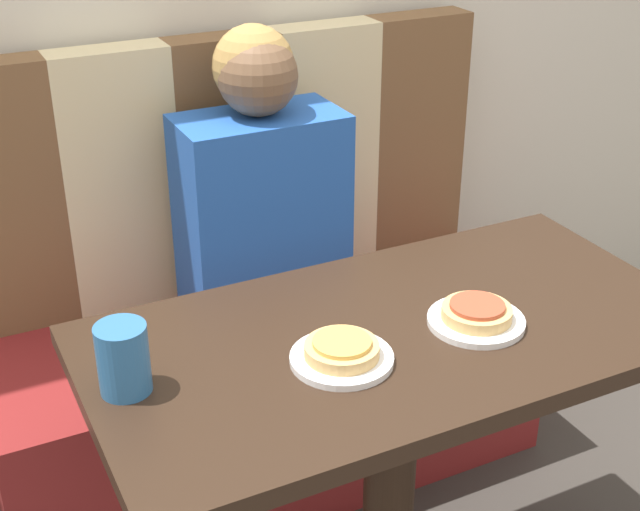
{
  "coord_description": "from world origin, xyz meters",
  "views": [
    {
      "loc": [
        -0.71,
        -1.14,
        1.57
      ],
      "look_at": [
        0.0,
        0.3,
        0.76
      ],
      "focal_mm": 50.0,
      "sensor_mm": 36.0,
      "label": 1
    }
  ],
  "objects_px": {
    "plate_left": "(342,359)",
    "pizza_right": "(477,312)",
    "pizza_left": "(342,349)",
    "plate_right": "(476,321)",
    "drinking_cup": "(123,359)",
    "person": "(261,187)"
  },
  "relations": [
    {
      "from": "person",
      "to": "pizza_right",
      "type": "xyz_separation_m",
      "value": [
        0.13,
        -0.66,
        -0.02
      ]
    },
    {
      "from": "plate_left",
      "to": "pizza_right",
      "type": "xyz_separation_m",
      "value": [
        0.27,
        -0.0,
        0.02
      ]
    },
    {
      "from": "plate_right",
      "to": "drinking_cup",
      "type": "height_order",
      "value": "drinking_cup"
    },
    {
      "from": "plate_left",
      "to": "plate_right",
      "type": "height_order",
      "value": "same"
    },
    {
      "from": "plate_left",
      "to": "plate_right",
      "type": "xyz_separation_m",
      "value": [
        0.27,
        0.0,
        0.0
      ]
    },
    {
      "from": "plate_left",
      "to": "pizza_left",
      "type": "relative_size",
      "value": 1.39
    },
    {
      "from": "plate_left",
      "to": "pizza_left",
      "type": "height_order",
      "value": "pizza_left"
    },
    {
      "from": "plate_left",
      "to": "plate_right",
      "type": "bearing_deg",
      "value": 0.0
    },
    {
      "from": "person",
      "to": "plate_left",
      "type": "xyz_separation_m",
      "value": [
        -0.13,
        -0.66,
        -0.04
      ]
    },
    {
      "from": "plate_right",
      "to": "pizza_right",
      "type": "distance_m",
      "value": 0.02
    },
    {
      "from": "pizza_left",
      "to": "drinking_cup",
      "type": "relative_size",
      "value": 1.07
    },
    {
      "from": "person",
      "to": "plate_left",
      "type": "bearing_deg",
      "value": -101.58
    },
    {
      "from": "plate_right",
      "to": "drinking_cup",
      "type": "bearing_deg",
      "value": 172.53
    },
    {
      "from": "person",
      "to": "drinking_cup",
      "type": "distance_m",
      "value": 0.75
    },
    {
      "from": "plate_right",
      "to": "pizza_right",
      "type": "height_order",
      "value": "pizza_right"
    },
    {
      "from": "plate_right",
      "to": "pizza_right",
      "type": "relative_size",
      "value": 1.39
    },
    {
      "from": "person",
      "to": "plate_left",
      "type": "distance_m",
      "value": 0.67
    },
    {
      "from": "plate_right",
      "to": "drinking_cup",
      "type": "distance_m",
      "value": 0.62
    },
    {
      "from": "person",
      "to": "plate_right",
      "type": "height_order",
      "value": "person"
    },
    {
      "from": "plate_left",
      "to": "pizza_left",
      "type": "bearing_deg",
      "value": -90.0
    },
    {
      "from": "person",
      "to": "plate_right",
      "type": "bearing_deg",
      "value": -78.42
    },
    {
      "from": "drinking_cup",
      "to": "plate_left",
      "type": "bearing_deg",
      "value": -13.21
    }
  ]
}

